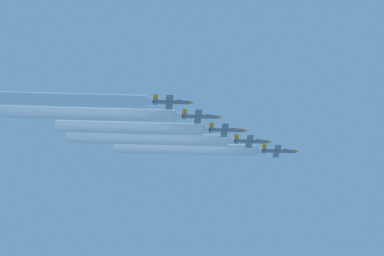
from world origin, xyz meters
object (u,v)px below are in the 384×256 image
Objects in this scene: jet_fifth_echelon at (172,102)px; jet_lead at (279,151)px; jet_second_echelon at (252,141)px; jet_fourth_echelon at (201,117)px; jet_third_echelon at (227,130)px.

jet_lead is at bearing 138.10° from jet_fifth_echelon.
jet_fourth_echelon is (20.75, -17.47, -2.80)m from jet_second_echelon.
jet_third_echelon is 13.55m from jet_fourth_echelon.
jet_lead is 54.70m from jet_fifth_echelon.
jet_fifth_echelon is at bearing -41.90° from jet_lead.
jet_second_echelon is 41.09m from jet_fifth_echelon.
jet_lead is 1.00× the size of jet_second_echelon.
jet_third_echelon is (19.84, -18.54, -3.32)m from jet_lead.
jet_fourth_echelon is at bearing -42.22° from jet_lead.
jet_lead reaches higher than jet_fourth_echelon.
jet_second_echelon is 1.00× the size of jet_fifth_echelon.
jet_third_echelon is at bearing -39.69° from jet_second_echelon.
jet_second_echelon reaches higher than jet_fifth_echelon.
jet_second_echelon is at bearing -46.45° from jet_lead.
jet_lead is 1.00× the size of jet_third_echelon.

